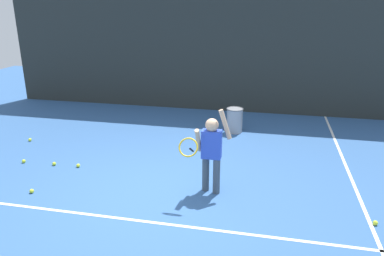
{
  "coord_description": "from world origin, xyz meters",
  "views": [
    {
      "loc": [
        1.64,
        -5.0,
        2.85
      ],
      "look_at": [
        0.42,
        0.67,
        0.85
      ],
      "focal_mm": 34.63,
      "sensor_mm": 36.0,
      "label": 1
    }
  ],
  "objects_px": {
    "ball_hopper": "(235,120)",
    "tennis_ball_5": "(24,161)",
    "tennis_ball_0": "(32,191)",
    "tennis_ball_4": "(375,223)",
    "tennis_player": "(211,149)",
    "tennis_ball_1": "(54,164)",
    "tennis_ball_8": "(78,165)",
    "tennis_ball_2": "(30,140)"
  },
  "relations": [
    {
      "from": "ball_hopper",
      "to": "tennis_ball_5",
      "type": "height_order",
      "value": "ball_hopper"
    },
    {
      "from": "tennis_ball_0",
      "to": "tennis_ball_4",
      "type": "height_order",
      "value": "same"
    },
    {
      "from": "ball_hopper",
      "to": "tennis_ball_4",
      "type": "distance_m",
      "value": 4.02
    },
    {
      "from": "tennis_player",
      "to": "tennis_ball_0",
      "type": "height_order",
      "value": "tennis_player"
    },
    {
      "from": "tennis_ball_1",
      "to": "tennis_ball_0",
      "type": "bearing_deg",
      "value": -77.26
    },
    {
      "from": "tennis_player",
      "to": "tennis_ball_4",
      "type": "height_order",
      "value": "tennis_player"
    },
    {
      "from": "tennis_player",
      "to": "tennis_ball_5",
      "type": "bearing_deg",
      "value": 174.27
    },
    {
      "from": "tennis_ball_0",
      "to": "tennis_ball_4",
      "type": "xyz_separation_m",
      "value": [
        5.04,
        0.19,
        0.0
      ]
    },
    {
      "from": "tennis_ball_4",
      "to": "tennis_ball_1",
      "type": "bearing_deg",
      "value": 171.27
    },
    {
      "from": "tennis_ball_5",
      "to": "tennis_ball_8",
      "type": "relative_size",
      "value": 1.0
    },
    {
      "from": "tennis_ball_1",
      "to": "tennis_ball_2",
      "type": "relative_size",
      "value": 1.0
    },
    {
      "from": "ball_hopper",
      "to": "tennis_ball_8",
      "type": "distance_m",
      "value": 3.58
    },
    {
      "from": "ball_hopper",
      "to": "tennis_ball_0",
      "type": "xyz_separation_m",
      "value": [
        -2.8,
        -3.52,
        -0.26
      ]
    },
    {
      "from": "tennis_ball_2",
      "to": "tennis_ball_4",
      "type": "relative_size",
      "value": 1.0
    },
    {
      "from": "tennis_ball_0",
      "to": "tennis_ball_1",
      "type": "height_order",
      "value": "same"
    },
    {
      "from": "tennis_ball_2",
      "to": "ball_hopper",
      "type": "bearing_deg",
      "value": 19.76
    },
    {
      "from": "tennis_player",
      "to": "ball_hopper",
      "type": "distance_m",
      "value": 2.92
    },
    {
      "from": "tennis_ball_0",
      "to": "tennis_ball_8",
      "type": "distance_m",
      "value": 1.05
    },
    {
      "from": "tennis_ball_4",
      "to": "tennis_ball_5",
      "type": "distance_m",
      "value": 5.94
    },
    {
      "from": "tennis_ball_1",
      "to": "tennis_ball_2",
      "type": "bearing_deg",
      "value": 139.88
    },
    {
      "from": "tennis_ball_5",
      "to": "ball_hopper",
      "type": "bearing_deg",
      "value": 34.84
    },
    {
      "from": "tennis_player",
      "to": "tennis_ball_8",
      "type": "distance_m",
      "value": 2.6
    },
    {
      "from": "ball_hopper",
      "to": "tennis_ball_1",
      "type": "height_order",
      "value": "ball_hopper"
    },
    {
      "from": "ball_hopper",
      "to": "tennis_ball_4",
      "type": "bearing_deg",
      "value": -55.99
    },
    {
      "from": "ball_hopper",
      "to": "tennis_ball_1",
      "type": "distance_m",
      "value": 3.94
    },
    {
      "from": "tennis_ball_4",
      "to": "tennis_ball_2",
      "type": "bearing_deg",
      "value": 164.33
    },
    {
      "from": "tennis_ball_5",
      "to": "tennis_ball_2",
      "type": "bearing_deg",
      "value": 119.44
    },
    {
      "from": "tennis_ball_2",
      "to": "tennis_ball_4",
      "type": "xyz_separation_m",
      "value": [
        6.46,
        -1.81,
        0.0
      ]
    },
    {
      "from": "tennis_ball_1",
      "to": "tennis_ball_8",
      "type": "distance_m",
      "value": 0.47
    },
    {
      "from": "tennis_player",
      "to": "tennis_ball_2",
      "type": "distance_m",
      "value": 4.41
    },
    {
      "from": "ball_hopper",
      "to": "tennis_ball_2",
      "type": "distance_m",
      "value": 4.48
    },
    {
      "from": "tennis_player",
      "to": "tennis_ball_8",
      "type": "xyz_separation_m",
      "value": [
        -2.48,
        0.4,
        -0.69
      ]
    },
    {
      "from": "tennis_ball_4",
      "to": "tennis_ball_8",
      "type": "height_order",
      "value": "same"
    },
    {
      "from": "tennis_ball_8",
      "to": "tennis_ball_1",
      "type": "bearing_deg",
      "value": -177.23
    },
    {
      "from": "ball_hopper",
      "to": "tennis_ball_1",
      "type": "bearing_deg",
      "value": -140.22
    },
    {
      "from": "ball_hopper",
      "to": "tennis_player",
      "type": "bearing_deg",
      "value": -91.53
    },
    {
      "from": "tennis_ball_0",
      "to": "tennis_ball_1",
      "type": "distance_m",
      "value": 1.03
    },
    {
      "from": "tennis_player",
      "to": "tennis_ball_4",
      "type": "xyz_separation_m",
      "value": [
        2.32,
        -0.44,
        -0.69
      ]
    },
    {
      "from": "tennis_ball_0",
      "to": "tennis_ball_4",
      "type": "bearing_deg",
      "value": 2.17
    },
    {
      "from": "tennis_ball_4",
      "to": "tennis_ball_5",
      "type": "relative_size",
      "value": 1.0
    },
    {
      "from": "tennis_ball_8",
      "to": "tennis_ball_0",
      "type": "bearing_deg",
      "value": -103.28
    },
    {
      "from": "tennis_player",
      "to": "tennis_ball_4",
      "type": "relative_size",
      "value": 20.46
    }
  ]
}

